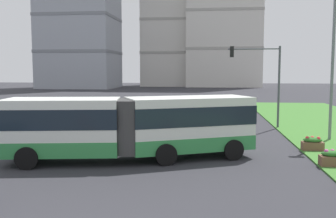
{
  "coord_description": "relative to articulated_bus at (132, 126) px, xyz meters",
  "views": [
    {
      "loc": [
        3.19,
        -7.16,
        4.27
      ],
      "look_at": [
        0.85,
        13.54,
        2.2
      ],
      "focal_mm": 40.95,
      "sensor_mm": 36.0,
      "label": 1
    }
  ],
  "objects": [
    {
      "name": "traffic_light_far_right",
      "position": [
        7.5,
        11.32,
        2.54
      ],
      "size": [
        3.87,
        0.28,
        6.1
      ],
      "color": "#474C51",
      "rests_on": "ground"
    },
    {
      "name": "flower_planter_4",
      "position": [
        9.14,
        2.95,
        -1.23
      ],
      "size": [
        1.1,
        0.56,
        0.74
      ],
      "color": "brown",
      "rests_on": "grass_median"
    },
    {
      "name": "articulated_bus",
      "position": [
        0.0,
        0.0,
        0.0
      ],
      "size": [
        11.86,
        5.83,
        3.0
      ],
      "color": "silver",
      "rests_on": "ground"
    },
    {
      "name": "streetlight_median",
      "position": [
        11.04,
        6.44,
        3.65
      ],
      "size": [
        0.7,
        0.28,
        9.71
      ],
      "color": "slate",
      "rests_on": "ground"
    },
    {
      "name": "flower_planter_3",
      "position": [
        9.14,
        -0.47,
        -1.23
      ],
      "size": [
        1.1,
        0.56,
        0.74
      ],
      "color": "brown",
      "rests_on": "grass_median"
    }
  ]
}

